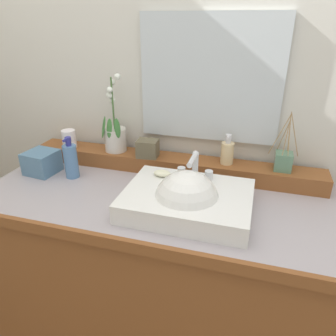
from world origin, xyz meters
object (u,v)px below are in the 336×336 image
(soap_dispenser, at_px, (227,152))
(potted_plant, at_px, (115,135))
(lotion_bottle, at_px, (71,160))
(sink_basin, at_px, (187,201))
(soap_bar, at_px, (162,173))
(tissue_box, at_px, (42,162))
(tumbler_cup, at_px, (69,139))
(trinket_box, at_px, (148,148))
(reed_diffuser, at_px, (283,161))

(soap_dispenser, bearing_deg, potted_plant, 179.84)
(lotion_bottle, bearing_deg, sink_basin, -12.67)
(soap_dispenser, distance_m, lotion_bottle, 0.68)
(potted_plant, relative_size, lotion_bottle, 1.90)
(soap_bar, distance_m, potted_plant, 0.37)
(soap_dispenser, distance_m, tissue_box, 0.84)
(soap_bar, xyz_separation_m, soap_dispenser, (0.23, 0.20, 0.04))
(tumbler_cup, height_order, lotion_bottle, lotion_bottle)
(sink_basin, bearing_deg, tumbler_cup, 156.89)
(potted_plant, relative_size, tumbler_cup, 4.12)
(tissue_box, bearing_deg, trinket_box, 18.35)
(soap_dispenser, xyz_separation_m, tissue_box, (-0.81, -0.18, -0.07))
(soap_dispenser, bearing_deg, sink_basin, -108.68)
(reed_diffuser, xyz_separation_m, trinket_box, (-0.59, -0.03, -0.00))
(tumbler_cup, relative_size, reed_diffuser, 0.35)
(sink_basin, distance_m, soap_dispenser, 0.33)
(reed_diffuser, height_order, trinket_box, reed_diffuser)
(tumbler_cup, xyz_separation_m, tissue_box, (-0.05, -0.15, -0.06))
(soap_dispenser, distance_m, tumbler_cup, 0.76)
(sink_basin, relative_size, soap_dispenser, 3.49)
(sink_basin, relative_size, soap_bar, 6.60)
(lotion_bottle, bearing_deg, soap_bar, -2.83)
(tumbler_cup, relative_size, trinket_box, 0.92)
(sink_basin, xyz_separation_m, trinket_box, (-0.25, 0.28, 0.07))
(lotion_bottle, xyz_separation_m, tissue_box, (-0.16, 0.00, -0.03))
(potted_plant, bearing_deg, reed_diffuser, -0.10)
(soap_bar, relative_size, trinket_box, 0.75)
(potted_plant, distance_m, soap_dispenser, 0.53)
(sink_basin, height_order, potted_plant, potted_plant)
(tumbler_cup, distance_m, lotion_bottle, 0.19)
(potted_plant, height_order, lotion_bottle, potted_plant)
(reed_diffuser, relative_size, trinket_box, 2.64)
(soap_bar, relative_size, tumbler_cup, 0.81)
(reed_diffuser, bearing_deg, trinket_box, -177.38)
(sink_basin, relative_size, tissue_box, 3.55)
(sink_basin, xyz_separation_m, lotion_bottle, (-0.56, 0.12, 0.04))
(potted_plant, height_order, tumbler_cup, potted_plant)
(lotion_bottle, bearing_deg, tissue_box, 179.36)
(soap_dispenser, bearing_deg, tumbler_cup, -178.08)
(potted_plant, height_order, reed_diffuser, potted_plant)
(potted_plant, xyz_separation_m, lotion_bottle, (-0.13, -0.18, -0.07))
(sink_basin, xyz_separation_m, tumbler_cup, (-0.66, 0.28, 0.08))
(soap_bar, xyz_separation_m, tissue_box, (-0.58, 0.02, -0.04))
(soap_bar, height_order, trinket_box, trinket_box)
(tumbler_cup, xyz_separation_m, lotion_bottle, (0.10, -0.16, -0.04))
(soap_bar, xyz_separation_m, potted_plant, (-0.30, 0.20, 0.07))
(soap_bar, xyz_separation_m, tumbler_cup, (-0.53, 0.18, 0.03))
(tumbler_cup, distance_m, trinket_box, 0.40)
(reed_diffuser, relative_size, lotion_bottle, 1.31)
(soap_dispenser, distance_m, reed_diffuser, 0.23)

